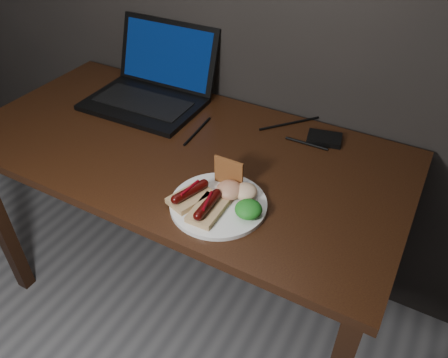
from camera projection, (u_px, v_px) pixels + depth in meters
The scene contains 11 objects.
desk at pixel (183, 169), 1.42m from camera, with size 1.40×0.70×0.75m.
laptop at pixel (152, 86), 1.57m from camera, with size 0.41×0.37×0.25m.
hard_drive at pixel (324, 139), 1.39m from camera, with size 0.11×0.08×0.02m, color black.
desk_cables at pixel (216, 122), 1.47m from camera, with size 0.86×0.37×0.01m.
plate at pixel (218, 204), 1.15m from camera, with size 0.26×0.26×0.01m, color silver.
bread_sausage_left at pixel (190, 195), 1.14m from camera, with size 0.10×0.13×0.04m.
bread_sausage_center at pixel (208, 208), 1.10m from camera, with size 0.07×0.12×0.04m.
crispbread at pixel (229, 172), 1.17m from camera, with size 0.09×0.01×0.09m, color #AB632F.
salad_greens at pixel (248, 209), 1.09m from camera, with size 0.07×0.07×0.04m, color #136319.
salsa_mound at pixel (229, 190), 1.15m from camera, with size 0.07×0.07×0.04m, color #A51C10.
coleslaw_mound at pixel (245, 191), 1.15m from camera, with size 0.06×0.06×0.04m, color #ECE6CB.
Camera 1 is at (0.67, 0.45, 1.53)m, focal length 35.00 mm.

